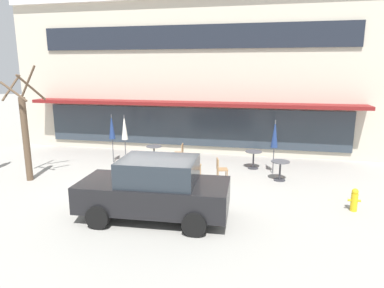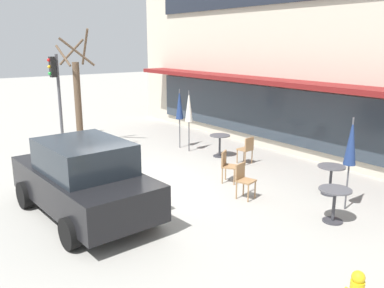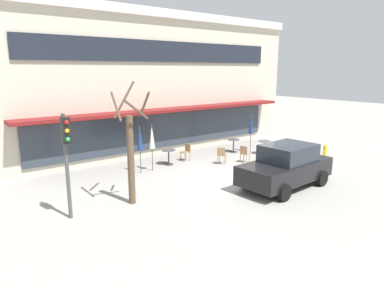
% 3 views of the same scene
% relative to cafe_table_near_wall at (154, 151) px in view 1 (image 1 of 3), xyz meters
% --- Properties ---
extents(ground_plane, '(80.00, 80.00, 0.00)m').
position_rel_cafe_table_near_wall_xyz_m(ground_plane, '(1.24, -3.87, -0.52)').
color(ground_plane, '#9E9B93').
extents(building_facade, '(19.00, 9.10, 7.85)m').
position_rel_cafe_table_near_wall_xyz_m(building_facade, '(1.24, 6.10, 3.41)').
color(building_facade, beige).
rests_on(building_facade, ground).
extents(cafe_table_near_wall, '(0.70, 0.70, 0.76)m').
position_rel_cafe_table_near_wall_xyz_m(cafe_table_near_wall, '(0.00, 0.00, 0.00)').
color(cafe_table_near_wall, '#333338').
rests_on(cafe_table_near_wall, ground).
extents(cafe_table_streetside, '(0.70, 0.70, 0.76)m').
position_rel_cafe_table_near_wall_xyz_m(cafe_table_streetside, '(5.51, -1.46, 0.00)').
color(cafe_table_streetside, '#333338').
rests_on(cafe_table_streetside, ground).
extents(cafe_table_by_tree, '(0.70, 0.70, 0.76)m').
position_rel_cafe_table_near_wall_xyz_m(cafe_table_by_tree, '(4.46, -0.06, 0.00)').
color(cafe_table_by_tree, '#333338').
rests_on(cafe_table_by_tree, ground).
extents(patio_umbrella_green_folded, '(0.28, 0.28, 2.20)m').
position_rel_cafe_table_near_wall_xyz_m(patio_umbrella_green_folded, '(5.27, -0.62, 1.11)').
color(patio_umbrella_green_folded, '#4C4C51').
rests_on(patio_umbrella_green_folded, ground).
extents(patio_umbrella_cream_folded, '(0.28, 0.28, 2.20)m').
position_rel_cafe_table_near_wall_xyz_m(patio_umbrella_cream_folded, '(-1.20, -0.43, 1.11)').
color(patio_umbrella_cream_folded, '#4C4C51').
rests_on(patio_umbrella_cream_folded, ground).
extents(patio_umbrella_corner_open, '(0.28, 0.28, 2.20)m').
position_rel_cafe_table_near_wall_xyz_m(patio_umbrella_corner_open, '(-1.82, -0.40, 1.11)').
color(patio_umbrella_corner_open, '#4C4C51').
rests_on(patio_umbrella_corner_open, ground).
extents(cafe_chair_0, '(0.55, 0.55, 0.89)m').
position_rel_cafe_table_near_wall_xyz_m(cafe_chair_0, '(2.15, -1.57, 0.01)').
color(cafe_chair_0, '#9E754C').
rests_on(cafe_chair_0, ground).
extents(cafe_chair_1, '(0.49, 0.49, 0.89)m').
position_rel_cafe_table_near_wall_xyz_m(cafe_chair_1, '(3.30, -2.05, 0.01)').
color(cafe_chair_1, '#9E754C').
rests_on(cafe_chair_1, ground).
extents(cafe_chair_2, '(0.44, 0.44, 0.89)m').
position_rel_cafe_table_near_wall_xyz_m(cafe_chair_2, '(1.19, 0.12, 0.01)').
color(cafe_chair_2, '#9E754C').
rests_on(cafe_chair_2, ground).
extents(parked_sedan, '(4.28, 2.17, 1.76)m').
position_rel_cafe_table_near_wall_xyz_m(parked_sedan, '(1.93, -5.67, 0.36)').
color(parked_sedan, black).
rests_on(parked_sedan, ground).
extents(street_tree, '(1.25, 1.22, 4.31)m').
position_rel_cafe_table_near_wall_xyz_m(street_tree, '(-3.85, -3.44, 1.37)').
color(street_tree, brown).
rests_on(street_tree, ground).
extents(fire_hydrant, '(0.36, 0.20, 0.71)m').
position_rel_cafe_table_near_wall_xyz_m(fire_hydrant, '(7.59, -3.95, -0.16)').
color(fire_hydrant, gold).
rests_on(fire_hydrant, ground).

